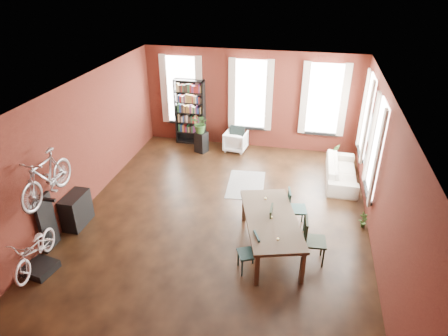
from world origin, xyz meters
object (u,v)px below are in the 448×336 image
(dining_chair_c, at_px, (315,241))
(white_armchair, at_px, (236,140))
(dining_table, at_px, (270,233))
(dining_chair_b, at_px, (262,225))
(plant_stand, at_px, (201,142))
(cream_sofa, at_px, (342,168))
(console_table, at_px, (76,210))
(bike_trainer, at_px, (40,268))
(bookshelf, at_px, (190,112))
(dining_chair_d, at_px, (297,209))
(bicycle_floor, at_px, (31,235))
(dining_chair_a, at_px, (248,253))

(dining_chair_c, xyz_separation_m, white_armchair, (-2.61, 5.03, -0.14))
(dining_table, relative_size, white_armchair, 3.28)
(dining_chair_b, distance_m, white_armchair, 4.90)
(dining_table, height_order, plant_stand, dining_table)
(dining_chair_b, xyz_separation_m, dining_chair_c, (1.14, -0.36, 0.02))
(dining_chair_c, relative_size, cream_sofa, 0.48)
(dining_chair_b, distance_m, dining_chair_c, 1.20)
(dining_table, xyz_separation_m, console_table, (-4.58, -0.08, 0.00))
(dining_chair_b, distance_m, console_table, 4.38)
(bike_trainer, relative_size, console_table, 0.70)
(bookshelf, xyz_separation_m, white_armchair, (1.62, -0.30, -0.74))
(dining_chair_c, relative_size, console_table, 1.25)
(dining_chair_d, distance_m, bike_trainer, 5.67)
(dining_chair_c, bearing_deg, bicycle_floor, 101.29)
(dining_table, relative_size, dining_chair_a, 2.76)
(bike_trainer, bearing_deg, white_armchair, 66.93)
(dining_chair_a, distance_m, bicycle_floor, 4.25)
(bicycle_floor, bearing_deg, dining_chair_c, 8.57)
(white_armchair, height_order, cream_sofa, cream_sofa)
(console_table, bearing_deg, dining_chair_b, 3.00)
(console_table, bearing_deg, bookshelf, 76.17)
(dining_chair_c, bearing_deg, cream_sofa, -15.69)
(dining_table, relative_size, dining_chair_c, 2.33)
(dining_table, xyz_separation_m, cream_sofa, (1.65, 3.42, 0.01))
(bookshelf, height_order, console_table, bookshelf)
(dining_table, distance_m, white_armchair, 5.10)
(dining_table, distance_m, cream_sofa, 3.80)
(dining_chair_c, relative_size, white_armchair, 1.41)
(dining_chair_c, xyz_separation_m, bookshelf, (-4.23, 5.33, 0.60))
(dining_chair_d, relative_size, console_table, 1.20)
(dining_chair_a, height_order, cream_sofa, dining_chair_a)
(dining_table, relative_size, bike_trainer, 4.16)
(console_table, bearing_deg, white_armchair, 59.39)
(bookshelf, xyz_separation_m, bicycle_floor, (-1.17, -6.86, -0.18))
(dining_chair_b, distance_m, cream_sofa, 3.76)
(dining_chair_b, xyz_separation_m, bicycle_floor, (-4.26, -1.89, 0.44))
(console_table, bearing_deg, bike_trainer, -86.38)
(dining_chair_b, bearing_deg, bicycle_floor, -66.28)
(dining_chair_b, height_order, bike_trainer, dining_chair_b)
(dining_table, distance_m, bicycle_floor, 4.83)
(bookshelf, bearing_deg, bike_trainer, -99.72)
(white_armchair, bearing_deg, dining_chair_c, 123.28)
(dining_chair_d, height_order, bookshelf, bookshelf)
(bookshelf, distance_m, bicycle_floor, 6.97)
(bookshelf, relative_size, cream_sofa, 1.06)
(dining_chair_d, height_order, plant_stand, dining_chair_d)
(dining_chair_a, relative_size, white_armchair, 1.19)
(dining_table, xyz_separation_m, dining_chair_a, (-0.36, -0.79, 0.02))
(bookshelf, bearing_deg, console_table, -103.83)
(white_armchair, bearing_deg, bicycle_floor, 72.79)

